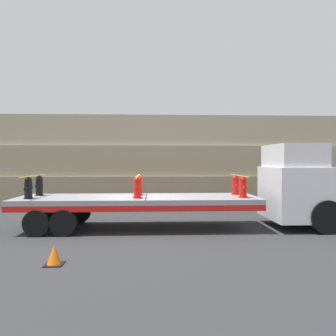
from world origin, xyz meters
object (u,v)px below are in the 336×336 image
object	(u,v)px
truck_cab	(301,186)
fire_hydrant_red_far_1	(139,185)
fire_hydrant_black_near_0	(28,188)
traffic_cone	(54,255)
fire_hydrant_red_far_2	(236,185)
fire_hydrant_black_far_0	(39,186)
fire_hydrant_red_near_1	(137,188)
flatbed_trailer	(123,203)
fire_hydrant_red_near_2	(243,187)

from	to	relation	value
truck_cab	fire_hydrant_red_far_1	bearing A→B (deg)	174.96
fire_hydrant_black_near_0	traffic_cone	xyz separation A→B (m)	(1.95, -3.60, -1.31)
fire_hydrant_black_near_0	fire_hydrant_red_far_1	world-z (taller)	same
fire_hydrant_red_far_1	traffic_cone	size ratio (longest dim) A/B	1.59
fire_hydrant_red_far_2	fire_hydrant_black_near_0	bearing A→B (deg)	-171.87
traffic_cone	fire_hydrant_red_far_2	bearing A→B (deg)	40.06
fire_hydrant_black_far_0	fire_hydrant_red_far_1	size ratio (longest dim) A/B	1.00
fire_hydrant_red_far_2	truck_cab	bearing A→B (deg)	-12.96
fire_hydrant_black_far_0	fire_hydrant_red_near_1	size ratio (longest dim) A/B	1.00
fire_hydrant_red_near_1	traffic_cone	xyz separation A→B (m)	(-1.80, -3.60, -1.31)
flatbed_trailer	fire_hydrant_red_near_1	size ratio (longest dim) A/B	11.47
fire_hydrant_red_near_1	fire_hydrant_red_near_2	world-z (taller)	same
fire_hydrant_red_near_2	traffic_cone	world-z (taller)	fire_hydrant_red_near_2
fire_hydrant_black_near_0	fire_hydrant_red_near_1	size ratio (longest dim) A/B	1.00
fire_hydrant_red_far_2	traffic_cone	bearing A→B (deg)	-139.94
fire_hydrant_red_near_1	fire_hydrant_red_far_2	world-z (taller)	same
truck_cab	flatbed_trailer	distance (m)	6.63
fire_hydrant_black_far_0	fire_hydrant_red_far_2	world-z (taller)	same
flatbed_trailer	fire_hydrant_black_far_0	world-z (taller)	fire_hydrant_black_far_0
fire_hydrant_red_near_1	fire_hydrant_red_far_2	size ratio (longest dim) A/B	1.00
traffic_cone	truck_cab	bearing A→B (deg)	27.68
truck_cab	fire_hydrant_black_far_0	world-z (taller)	truck_cab
fire_hydrant_red_near_2	traffic_cone	distance (m)	6.74
flatbed_trailer	traffic_cone	xyz separation A→B (m)	(-1.27, -4.13, -0.72)
fire_hydrant_red_far_2	fire_hydrant_red_near_2	bearing A→B (deg)	-90.00
fire_hydrant_black_near_0	truck_cab	bearing A→B (deg)	3.12
truck_cab	fire_hydrant_black_near_0	bearing A→B (deg)	-176.88
fire_hydrant_red_near_1	fire_hydrant_red_near_2	bearing A→B (deg)	0.00
fire_hydrant_red_far_2	fire_hydrant_black_far_0	bearing A→B (deg)	180.00
fire_hydrant_red_near_2	fire_hydrant_red_near_1	bearing A→B (deg)	180.00
fire_hydrant_red_near_1	flatbed_trailer	bearing A→B (deg)	134.85
fire_hydrant_red_near_1	traffic_cone	size ratio (longest dim) A/B	1.59
flatbed_trailer	fire_hydrant_black_near_0	bearing A→B (deg)	-170.54
truck_cab	fire_hydrant_red_near_1	distance (m)	6.10
flatbed_trailer	fire_hydrant_red_near_1	world-z (taller)	fire_hydrant_red_near_1
fire_hydrant_black_near_0	fire_hydrant_red_far_1	xyz separation A→B (m)	(3.75, 1.07, 0.00)
truck_cab	fire_hydrant_red_far_2	bearing A→B (deg)	167.04
truck_cab	fire_hydrant_red_far_1	xyz separation A→B (m)	(-6.07, 0.54, -0.02)
truck_cab	fire_hydrant_red_near_1	xyz separation A→B (m)	(-6.07, -0.54, -0.02)
traffic_cone	fire_hydrant_black_near_0	bearing A→B (deg)	118.42
fire_hydrant_black_far_0	fire_hydrant_black_near_0	bearing A→B (deg)	-90.00
fire_hydrant_black_far_0	fire_hydrant_red_far_1	world-z (taller)	same
flatbed_trailer	fire_hydrant_red_far_2	world-z (taller)	fire_hydrant_red_far_2
truck_cab	fire_hydrant_black_near_0	world-z (taller)	truck_cab
fire_hydrant_black_near_0	fire_hydrant_red_far_1	size ratio (longest dim) A/B	1.00
fire_hydrant_black_far_0	fire_hydrant_red_near_1	world-z (taller)	same
fire_hydrant_red_near_1	fire_hydrant_red_near_2	distance (m)	3.75
flatbed_trailer	fire_hydrant_black_far_0	xyz separation A→B (m)	(-3.21, 0.54, 0.58)
fire_hydrant_red_near_1	fire_hydrant_red_far_1	bearing A→B (deg)	90.00
fire_hydrant_red_near_2	traffic_cone	bearing A→B (deg)	-147.06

